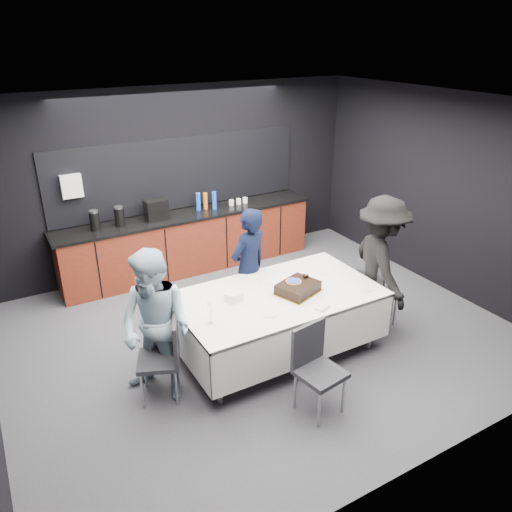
{
  "coord_description": "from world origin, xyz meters",
  "views": [
    {
      "loc": [
        -2.69,
        -4.6,
        3.53
      ],
      "look_at": [
        0.0,
        0.1,
        1.05
      ],
      "focal_mm": 35.0,
      "sensor_mm": 36.0,
      "label": 1
    }
  ],
  "objects_px": {
    "cake_assembly": "(298,288)",
    "champagne_flute": "(210,310)",
    "person_center": "(249,269)",
    "person_right": "(380,265)",
    "plate_stack": "(234,295)",
    "chair_near": "(315,362)",
    "chair_right": "(374,289)",
    "chair_left": "(166,353)",
    "person_left": "(156,327)",
    "party_table": "(278,304)"
  },
  "relations": [
    {
      "from": "person_center",
      "to": "person_right",
      "type": "bearing_deg",
      "value": 129.73
    },
    {
      "from": "plate_stack",
      "to": "chair_near",
      "type": "bearing_deg",
      "value": -74.53
    },
    {
      "from": "plate_stack",
      "to": "chair_near",
      "type": "xyz_separation_m",
      "value": [
        0.31,
        -1.13,
        -0.3
      ]
    },
    {
      "from": "plate_stack",
      "to": "person_left",
      "type": "bearing_deg",
      "value": -170.14
    },
    {
      "from": "chair_right",
      "to": "person_right",
      "type": "relative_size",
      "value": 0.53
    },
    {
      "from": "champagne_flute",
      "to": "chair_right",
      "type": "bearing_deg",
      "value": 1.06
    },
    {
      "from": "person_right",
      "to": "chair_near",
      "type": "bearing_deg",
      "value": 135.87
    },
    {
      "from": "cake_assembly",
      "to": "chair_near",
      "type": "height_order",
      "value": "cake_assembly"
    },
    {
      "from": "cake_assembly",
      "to": "person_right",
      "type": "height_order",
      "value": "person_right"
    },
    {
      "from": "chair_near",
      "to": "plate_stack",
      "type": "bearing_deg",
      "value": 105.47
    },
    {
      "from": "chair_left",
      "to": "person_right",
      "type": "relative_size",
      "value": 0.53
    },
    {
      "from": "champagne_flute",
      "to": "chair_left",
      "type": "xyz_separation_m",
      "value": [
        -0.47,
        0.07,
        -0.4
      ]
    },
    {
      "from": "champagne_flute",
      "to": "chair_right",
      "type": "distance_m",
      "value": 2.32
    },
    {
      "from": "person_center",
      "to": "person_right",
      "type": "height_order",
      "value": "person_right"
    },
    {
      "from": "party_table",
      "to": "plate_stack",
      "type": "bearing_deg",
      "value": 165.87
    },
    {
      "from": "party_table",
      "to": "chair_right",
      "type": "xyz_separation_m",
      "value": [
        1.35,
        -0.14,
        -0.11
      ]
    },
    {
      "from": "chair_near",
      "to": "person_left",
      "type": "bearing_deg",
      "value": 143.0
    },
    {
      "from": "chair_left",
      "to": "person_left",
      "type": "distance_m",
      "value": 0.3
    },
    {
      "from": "cake_assembly",
      "to": "chair_near",
      "type": "bearing_deg",
      "value": -113.73
    },
    {
      "from": "chair_left",
      "to": "person_right",
      "type": "height_order",
      "value": "person_right"
    },
    {
      "from": "plate_stack",
      "to": "person_center",
      "type": "height_order",
      "value": "person_center"
    },
    {
      "from": "party_table",
      "to": "person_left",
      "type": "xyz_separation_m",
      "value": [
        -1.46,
        -0.04,
        0.18
      ]
    },
    {
      "from": "champagne_flute",
      "to": "party_table",
      "type": "bearing_deg",
      "value": 11.32
    },
    {
      "from": "plate_stack",
      "to": "person_right",
      "type": "relative_size",
      "value": 0.12
    },
    {
      "from": "chair_right",
      "to": "person_center",
      "type": "bearing_deg",
      "value": 147.84
    },
    {
      "from": "chair_left",
      "to": "person_right",
      "type": "distance_m",
      "value": 2.82
    },
    {
      "from": "chair_left",
      "to": "person_center",
      "type": "relative_size",
      "value": 0.58
    },
    {
      "from": "party_table",
      "to": "person_center",
      "type": "xyz_separation_m",
      "value": [
        0.01,
        0.7,
        0.15
      ]
    },
    {
      "from": "chair_right",
      "to": "chair_left",
      "type": "bearing_deg",
      "value": 179.32
    },
    {
      "from": "chair_right",
      "to": "person_right",
      "type": "height_order",
      "value": "person_right"
    },
    {
      "from": "plate_stack",
      "to": "chair_right",
      "type": "relative_size",
      "value": 0.24
    },
    {
      "from": "party_table",
      "to": "champagne_flute",
      "type": "distance_m",
      "value": 1.0
    },
    {
      "from": "champagne_flute",
      "to": "plate_stack",
      "type": "bearing_deg",
      "value": 35.82
    },
    {
      "from": "chair_left",
      "to": "person_center",
      "type": "xyz_separation_m",
      "value": [
        1.41,
        0.81,
        0.26
      ]
    },
    {
      "from": "cake_assembly",
      "to": "person_right",
      "type": "bearing_deg",
      "value": -3.16
    },
    {
      "from": "person_center",
      "to": "person_left",
      "type": "relative_size",
      "value": 0.97
    },
    {
      "from": "chair_right",
      "to": "person_center",
      "type": "distance_m",
      "value": 1.6
    },
    {
      "from": "cake_assembly",
      "to": "person_right",
      "type": "xyz_separation_m",
      "value": [
        1.18,
        -0.07,
        0.03
      ]
    },
    {
      "from": "chair_right",
      "to": "chair_near",
      "type": "height_order",
      "value": "same"
    },
    {
      "from": "chair_left",
      "to": "person_right",
      "type": "xyz_separation_m",
      "value": [
        2.8,
        -0.05,
        0.34
      ]
    },
    {
      "from": "cake_assembly",
      "to": "champagne_flute",
      "type": "distance_m",
      "value": 1.15
    },
    {
      "from": "plate_stack",
      "to": "chair_near",
      "type": "relative_size",
      "value": 0.24
    },
    {
      "from": "cake_assembly",
      "to": "person_left",
      "type": "xyz_separation_m",
      "value": [
        -1.67,
        0.05,
        -0.02
      ]
    },
    {
      "from": "champagne_flute",
      "to": "chair_near",
      "type": "relative_size",
      "value": 0.24
    },
    {
      "from": "plate_stack",
      "to": "person_right",
      "type": "bearing_deg",
      "value": -8.52
    },
    {
      "from": "chair_near",
      "to": "cake_assembly",
      "type": "bearing_deg",
      "value": 66.27
    },
    {
      "from": "champagne_flute",
      "to": "cake_assembly",
      "type": "bearing_deg",
      "value": 4.74
    },
    {
      "from": "cake_assembly",
      "to": "chair_right",
      "type": "xyz_separation_m",
      "value": [
        1.14,
        -0.05,
        -0.31
      ]
    },
    {
      "from": "champagne_flute",
      "to": "chair_left",
      "type": "distance_m",
      "value": 0.63
    },
    {
      "from": "chair_near",
      "to": "person_right",
      "type": "distance_m",
      "value": 1.82
    }
  ]
}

